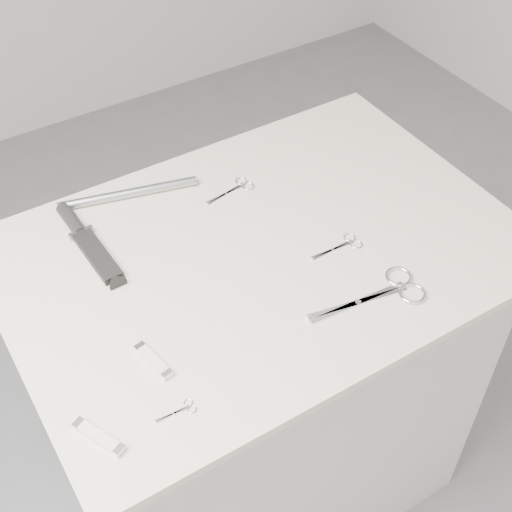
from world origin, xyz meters
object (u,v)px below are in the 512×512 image
tiny_scissors (181,410)px  metal_rail (128,193)px  embroidery_scissors_b (236,188)px  pocket_knife_a (153,361)px  large_shears (389,291)px  pocket_knife_b (99,437)px  sheathed_knife (85,239)px  plinth (261,387)px  embroidery_scissors_a (344,245)px

tiny_scissors → metal_rail: metal_rail is taller
embroidery_scissors_b → pocket_knife_a: 0.48m
large_shears → embroidery_scissors_b: large_shears is taller
pocket_knife_b → sheathed_knife: bearing=-44.4°
plinth → sheathed_knife: bearing=145.4°
embroidery_scissors_a → pocket_knife_a: size_ratio=1.23×
pocket_knife_a → pocket_knife_b: (-0.13, -0.09, 0.00)m
metal_rail → large_shears: bearing=-59.6°
embroidery_scissors_b → pocket_knife_b: pocket_knife_b is taller
embroidery_scissors_a → pocket_knife_b: size_ratio=1.15×
large_shears → embroidery_scissors_a: 0.14m
plinth → embroidery_scissors_b: (0.05, 0.18, 0.47)m
large_shears → sheathed_knife: (-0.42, 0.42, 0.01)m
embroidery_scissors_a → tiny_scissors: bearing=-158.4°
embroidery_scissors_b → metal_rail: (-0.21, 0.10, 0.01)m
embroidery_scissors_a → metal_rail: (-0.30, 0.36, 0.01)m
tiny_scissors → metal_rail: size_ratio=0.23×
plinth → embroidery_scissors_a: size_ratio=8.23×
tiny_scissors → pocket_knife_a: bearing=90.8°
metal_rail → tiny_scissors: bearing=-105.8°
plinth → pocket_knife_a: size_ratio=10.14×
tiny_scissors → pocket_knife_b: size_ratio=0.70×
large_shears → pocket_knife_a: bearing=176.6°
sheathed_knife → metal_rail: bearing=-59.8°
embroidery_scissors_a → sheathed_knife: 0.51m
plinth → tiny_scissors: 0.61m
pocket_knife_a → embroidery_scissors_a: bearing=-92.4°
large_shears → pocket_knife_b: size_ratio=2.41×
tiny_scissors → embroidery_scissors_a: bearing=23.7°
embroidery_scissors_a → metal_rail: bearing=130.8°
plinth → embroidery_scissors_b: 0.51m
tiny_scissors → metal_rail: 0.55m
plinth → metal_rail: size_ratio=3.06×
embroidery_scissors_b → sheathed_knife: bearing=168.9°
embroidery_scissors_a → metal_rail: size_ratio=0.37×
sheathed_knife → pocket_knife_a: sheathed_knife is taller
embroidery_scissors_b → sheathed_knife: 0.34m
tiny_scissors → sheathed_knife: bearing=90.5°
pocket_knife_b → metal_rail: (0.28, 0.50, 0.00)m
embroidery_scissors_b → pocket_knife_b: 0.63m
plinth → pocket_knife_b: size_ratio=9.49×
large_shears → metal_rail: metal_rail is taller
tiny_scissors → sheathed_knife: sheathed_knife is taller
embroidery_scissors_b → pocket_knife_a: pocket_knife_a is taller
plinth → large_shears: (0.14, -0.22, 0.47)m
embroidery_scissors_a → tiny_scissors: size_ratio=1.64×
plinth → metal_rail: (-0.16, 0.28, 0.48)m
large_shears → embroidery_scissors_a: large_shears is taller
large_shears → pocket_knife_b: bearing=-172.3°
pocket_knife_b → metal_rail: metal_rail is taller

